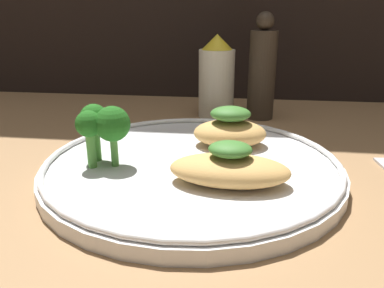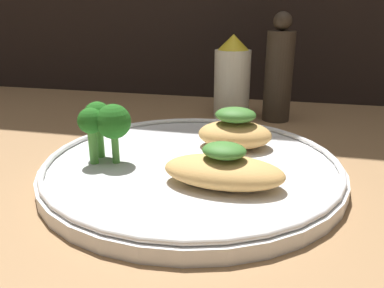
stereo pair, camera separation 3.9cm
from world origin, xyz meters
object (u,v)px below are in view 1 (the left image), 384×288
at_px(plate, 192,166).
at_px(pepper_grinder, 262,72).
at_px(sauce_bottle, 216,78).
at_px(broccoli_bunch, 102,124).

height_order(plate, pepper_grinder, pepper_grinder).
relative_size(sauce_bottle, pepper_grinder, 0.80).
xyz_separation_m(plate, pepper_grinder, (0.08, 0.24, 0.06)).
distance_m(sauce_bottle, pepper_grinder, 0.07).
bearing_deg(broccoli_bunch, sauce_bottle, 69.32).
distance_m(plate, sauce_bottle, 0.24).
bearing_deg(broccoli_bunch, pepper_grinder, 56.72).
distance_m(broccoli_bunch, pepper_grinder, 0.31).
height_order(broccoli_bunch, pepper_grinder, pepper_grinder).
height_order(plate, sauce_bottle, sauce_bottle).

